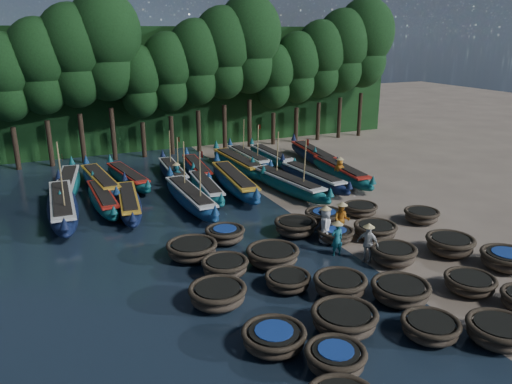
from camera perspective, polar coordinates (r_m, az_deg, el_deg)
name	(u,v)px	position (r m, az deg, el deg)	size (l,w,h in m)	color
ground	(326,237)	(24.80, 8.03, -5.11)	(120.00, 120.00, 0.00)	gray
foliage_wall	(184,87)	(44.67, -8.28, 11.80)	(40.00, 3.00, 10.00)	black
coracle_1	(335,358)	(15.66, 9.07, -18.26)	(2.10, 2.10, 0.75)	#4D4030
coracle_2	(430,328)	(17.84, 19.29, -14.43)	(1.95, 1.95, 0.67)	#4D4030
coracle_3	(498,332)	(18.34, 25.96, -14.15)	(2.42, 2.42, 0.77)	#4D4030
coracle_5	(274,338)	(16.41, 2.06, -16.32)	(2.55, 2.55, 0.69)	#4D4030
coracle_6	(344,319)	(17.44, 10.05, -14.13)	(2.33, 2.33, 0.79)	#4D4030
coracle_7	(400,291)	(19.59, 16.18, -10.84)	(2.21, 2.21, 0.77)	#4D4030
coracle_8	(470,283)	(21.18, 23.25, -9.56)	(2.23, 2.23, 0.66)	#4D4030
coracle_9	(506,259)	(23.76, 26.71, -6.87)	(2.52, 2.52, 0.76)	#4D4030
coracle_10	(218,295)	(18.66, -4.41, -11.62)	(2.38, 2.38, 0.78)	#4D4030
coracle_11	(288,281)	(19.75, 3.65, -10.10)	(1.81, 1.81, 0.63)	#4D4030
coracle_12	(340,285)	(19.46, 9.58, -10.45)	(2.36, 2.36, 0.80)	#4D4030
coracle_13	(393,254)	(22.45, 15.42, -6.86)	(2.02, 2.02, 0.81)	#4D4030
coracle_14	(450,245)	(24.16, 21.30, -5.62)	(2.19, 2.19, 0.85)	#4D4030
coracle_15	(225,267)	(20.70, -3.56, -8.51)	(2.23, 2.23, 0.74)	#4D4030
coracle_16	(273,256)	(21.56, 1.92, -7.28)	(2.63, 2.63, 0.79)	#4D4030
coracle_17	(336,235)	(24.17, 9.07, -4.83)	(1.78, 1.78, 0.65)	#4D4030
coracle_18	(375,230)	(24.93, 13.47, -4.27)	(2.11, 2.11, 0.74)	#4D4030
coracle_19	(422,216)	(27.60, 18.40, -2.57)	(2.05, 2.05, 0.70)	#4D4030
coracle_20	(192,249)	(22.36, -7.34, -6.52)	(2.36, 2.36, 0.76)	#4D4030
coracle_21	(225,234)	(23.79, -3.56, -4.85)	(2.28, 2.28, 0.75)	#4D4030
coracle_22	(295,227)	(24.67, 4.53, -3.96)	(2.26, 2.26, 0.80)	#4D4030
coracle_23	(324,217)	(26.20, 7.80, -2.82)	(2.23, 2.23, 0.74)	#4D4030
coracle_24	(360,209)	(27.84, 11.84, -1.92)	(2.04, 2.04, 0.63)	#4D4030
long_boat_0	(62,206)	(28.90, -21.25, -1.51)	(1.95, 9.16, 3.89)	#11203E
long_boat_1	(103,199)	(29.79, -17.10, -0.74)	(1.44, 7.45, 1.31)	#0F5258
long_boat_2	(129,203)	(28.71, -14.34, -1.18)	(2.26, 7.55, 1.34)	#11203E
long_boat_3	(190,197)	(28.75, -7.53, -0.60)	(1.63, 8.44, 3.58)	navy
long_boat_4	(206,187)	(30.74, -5.72, 0.53)	(1.87, 7.27, 1.28)	#0F5258
long_boat_5	(234,181)	(31.45, -2.48, 1.23)	(2.37, 8.97, 1.58)	navy
long_boat_6	(287,184)	(31.09, 3.58, 0.97)	(2.64, 8.50, 3.64)	#0F5258
long_boat_7	(313,177)	(32.72, 6.49, 1.67)	(1.92, 7.93, 1.40)	#11203E
long_boat_8	(340,172)	(34.21, 9.63, 2.30)	(2.19, 8.37, 1.48)	#0F5258
long_boat_9	(67,184)	(33.12, -20.75, 0.83)	(2.76, 8.19, 1.46)	#0F5258
long_boat_10	(100,182)	(33.00, -17.36, 1.13)	(2.21, 8.30, 1.47)	navy
long_boat_11	(128,177)	(33.76, -14.45, 1.67)	(2.43, 7.48, 1.33)	#0F5258
long_boat_12	(173,172)	(34.40, -9.47, 2.29)	(1.73, 7.40, 3.15)	#11203E
long_boat_13	(197,169)	(35.01, -6.77, 2.67)	(1.95, 7.34, 1.30)	navy
long_boat_14	(238,163)	(35.89, -2.12, 3.30)	(1.79, 8.56, 1.51)	#0F5258
long_boat_15	(249,158)	(37.63, -0.85, 3.92)	(1.45, 7.74, 3.29)	navy
long_boat_16	(271,156)	(38.18, 1.77, 4.09)	(1.41, 7.57, 1.33)	#0F5258
long_boat_17	(313,155)	(38.61, 6.56, 4.25)	(2.50, 8.52, 1.51)	#11203E
fisherman_0	(325,224)	(23.78, 7.94, -3.69)	(0.94, 1.03, 1.97)	silver
fisherman_1	(337,237)	(22.56, 9.24, -5.09)	(0.60, 0.52, 1.78)	#1A6470
fisherman_2	(342,219)	(24.71, 9.76, -3.07)	(1.03, 1.00, 1.87)	orange
fisherman_3	(324,223)	(24.15, 7.76, -3.58)	(1.05, 0.63, 1.80)	black
fisherman_4	(368,242)	(22.26, 12.65, -5.62)	(0.86, 1.05, 1.88)	silver
fisherman_5	(177,174)	(32.69, -9.03, 2.01)	(1.21, 1.35, 1.69)	#1A6470
fisherman_6	(340,170)	(33.41, 9.52, 2.52)	(0.91, 0.97, 1.87)	orange
tree_1	(5,76)	(39.26, -26.76, 11.71)	(4.09, 4.09, 9.65)	black
tree_2	(40,65)	(39.21, -23.48, 13.13)	(4.51, 4.51, 10.63)	black
tree_3	(73,55)	(39.31, -20.17, 14.50)	(4.92, 4.92, 11.60)	black
tree_4	(105,45)	(39.56, -16.85, 15.81)	(5.34, 5.34, 12.58)	black
tree_5	(139,81)	(40.11, -13.18, 12.24)	(3.68, 3.68, 8.68)	black
tree_6	(168,71)	(40.57, -9.99, 13.45)	(4.09, 4.09, 9.65)	black
tree_7	(196,61)	(41.18, -6.85, 14.59)	(4.51, 4.51, 10.63)	black
tree_8	(223,52)	(41.91, -3.78, 15.66)	(4.92, 4.92, 11.60)	black
tree_9	(249,43)	(42.76, -0.79, 16.64)	(5.34, 5.34, 12.58)	black
tree_10	(274,76)	(43.88, 2.05, 13.13)	(3.68, 3.68, 8.68)	black
tree_11	(298,67)	(44.90, 4.77, 14.06)	(4.09, 4.09, 9.65)	black
tree_12	(320,58)	(46.02, 7.38, 14.91)	(4.51, 4.51, 10.63)	black
tree_13	(343,50)	(47.24, 9.89, 15.69)	(4.92, 4.92, 11.60)	black
tree_14	(364,42)	(48.54, 12.28, 16.41)	(5.34, 5.34, 12.58)	black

